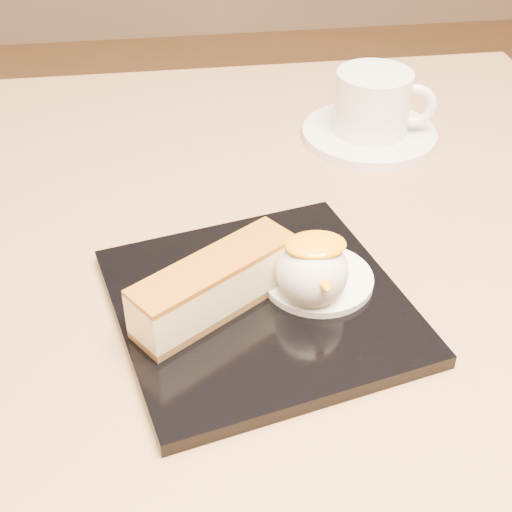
{
  "coord_description": "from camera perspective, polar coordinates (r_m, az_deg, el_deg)",
  "views": [
    {
      "loc": [
        -0.08,
        -0.52,
        1.1
      ],
      "look_at": [
        -0.02,
        -0.08,
        0.76
      ],
      "focal_mm": 50.0,
      "sensor_mm": 36.0,
      "label": 1
    }
  ],
  "objects": [
    {
      "name": "coffee_cup",
      "position": [
        0.8,
        9.46,
        12.14
      ],
      "size": [
        0.11,
        0.08,
        0.07
      ],
      "rotation": [
        0.0,
        0.0,
        -0.31
      ],
      "color": "white",
      "rests_on": "saucer"
    },
    {
      "name": "cheesecake",
      "position": [
        0.54,
        -3.3,
        -2.37
      ],
      "size": [
        0.14,
        0.11,
        0.04
      ],
      "rotation": [
        0.0,
        0.0,
        0.6
      ],
      "color": "brown",
      "rests_on": "dessert_plate"
    },
    {
      "name": "saucer",
      "position": [
        0.82,
        9.03,
        9.63
      ],
      "size": [
        0.15,
        0.15,
        0.01
      ],
      "primitive_type": "cylinder",
      "color": "white",
      "rests_on": "table"
    },
    {
      "name": "ice_cream_scoop",
      "position": [
        0.55,
        4.51,
        -1.27
      ],
      "size": [
        0.06,
        0.06,
        0.06
      ],
      "primitive_type": "sphere",
      "color": "white",
      "rests_on": "cream_smear"
    },
    {
      "name": "dessert_plate",
      "position": [
        0.57,
        0.28,
        -3.95
      ],
      "size": [
        0.26,
        0.26,
        0.01
      ],
      "primitive_type": "cube",
      "rotation": [
        0.0,
        0.0,
        0.23
      ],
      "color": "black",
      "rests_on": "table"
    },
    {
      "name": "cream_smear",
      "position": [
        0.58,
        4.96,
        -1.84
      ],
      "size": [
        0.09,
        0.09,
        0.01
      ],
      "primitive_type": "cylinder",
      "color": "white",
      "rests_on": "dessert_plate"
    },
    {
      "name": "table",
      "position": [
        0.75,
        0.73,
        -8.31
      ],
      "size": [
        0.8,
        0.8,
        0.72
      ],
      "color": "black",
      "rests_on": "ground"
    },
    {
      "name": "mint_sprig",
      "position": [
        0.59,
        1.71,
        -0.32
      ],
      "size": [
        0.03,
        0.02,
        0.0
      ],
      "color": "green",
      "rests_on": "cream_smear"
    },
    {
      "name": "mango_sauce",
      "position": [
        0.54,
        4.8,
        0.89
      ],
      "size": [
        0.05,
        0.04,
        0.01
      ],
      "primitive_type": "ellipsoid",
      "color": "#FF9D08",
      "rests_on": "ice_cream_scoop"
    }
  ]
}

